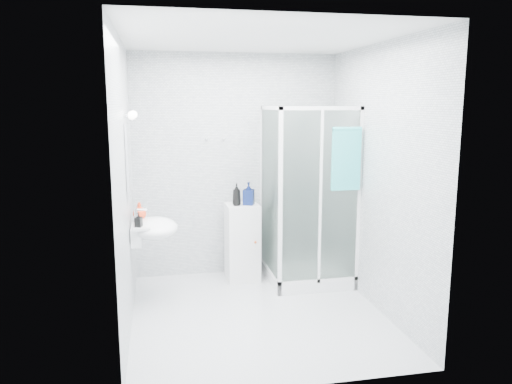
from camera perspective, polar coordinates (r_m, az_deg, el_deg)
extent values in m
cube|color=silver|center=(4.64, 0.24, 1.06)|extent=(2.40, 2.60, 2.60)
cube|color=silver|center=(5.01, 0.23, -13.76)|extent=(2.40, 2.60, 0.01)
cube|color=silver|center=(4.62, 0.25, 17.17)|extent=(2.40, 2.60, 0.01)
cube|color=white|center=(5.93, 5.78, -9.34)|extent=(0.90, 0.90, 0.12)
cube|color=silver|center=(5.48, 1.77, 9.59)|extent=(0.04, 0.90, 0.04)
cube|color=silver|center=(5.18, 7.56, 9.47)|extent=(0.90, 0.04, 0.04)
cube|color=silver|center=(5.17, 2.79, -1.40)|extent=(0.04, 0.04, 2.00)
cube|color=white|center=(5.57, 1.62, -0.13)|extent=(0.02, 0.82, 1.84)
cube|color=white|center=(5.27, 7.36, -0.80)|extent=(0.82, 0.02, 1.84)
cube|color=silver|center=(5.28, 7.33, -0.78)|extent=(0.03, 0.04, 1.84)
cylinder|color=silver|center=(6.00, 4.91, 3.58)|extent=(0.02, 0.02, 1.00)
cylinder|color=silver|center=(5.94, 5.06, 8.05)|extent=(0.09, 0.05, 0.09)
cylinder|color=silver|center=(6.09, 5.24, 0.81)|extent=(0.12, 0.04, 0.12)
cylinder|color=silver|center=(5.25, 10.57, 7.21)|extent=(0.03, 0.05, 0.03)
cube|color=white|center=(5.11, -13.48, -4.69)|extent=(0.10, 0.40, 0.18)
ellipsoid|color=white|center=(5.09, -11.48, -4.08)|extent=(0.46, 0.56, 0.20)
cube|color=white|center=(5.08, -12.85, -3.58)|extent=(0.16, 0.50, 0.02)
cylinder|color=silver|center=(5.07, -13.56, -2.72)|extent=(0.04, 0.04, 0.16)
cylinder|color=silver|center=(5.05, -13.03, -1.98)|extent=(0.12, 0.02, 0.02)
cube|color=white|center=(4.97, -14.35, 3.68)|extent=(0.02, 0.60, 0.70)
cylinder|color=silver|center=(4.79, -14.49, 8.48)|extent=(0.05, 0.04, 0.04)
sphere|color=white|center=(4.78, -14.01, 8.50)|extent=(0.08, 0.08, 0.08)
cylinder|color=silver|center=(5.11, -14.30, 8.57)|extent=(0.05, 0.04, 0.04)
sphere|color=white|center=(5.10, -13.85, 8.59)|extent=(0.08, 0.08, 0.08)
cylinder|color=silver|center=(5.80, -5.69, 6.01)|extent=(0.02, 0.04, 0.02)
sphere|color=silver|center=(5.78, -5.66, 6.00)|extent=(0.03, 0.03, 0.03)
cylinder|color=silver|center=(5.82, -3.72, 6.06)|extent=(0.02, 0.04, 0.02)
sphere|color=silver|center=(5.80, -3.69, 6.04)|extent=(0.03, 0.03, 0.03)
cube|color=silver|center=(5.81, -1.58, -5.73)|extent=(0.38, 0.38, 0.89)
cube|color=silver|center=(5.64, -1.27, -6.22)|extent=(0.33, 0.02, 0.75)
sphere|color=#CD521D|center=(5.63, -0.06, -5.77)|extent=(0.03, 0.03, 0.03)
cube|color=teal|center=(5.25, 10.27, 3.64)|extent=(0.31, 0.04, 0.63)
cylinder|color=teal|center=(5.23, 10.38, 7.10)|extent=(0.31, 0.05, 0.05)
imported|color=black|center=(5.63, -2.23, -0.29)|extent=(0.12, 0.12, 0.25)
imported|color=#0B1743|center=(5.67, -0.85, -0.17)|extent=(0.15, 0.16, 0.26)
imported|color=#E83F1B|center=(5.21, -13.18, -2.11)|extent=(0.15, 0.15, 0.17)
imported|color=black|center=(4.90, -13.29, -3.11)|extent=(0.08, 0.08, 0.14)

